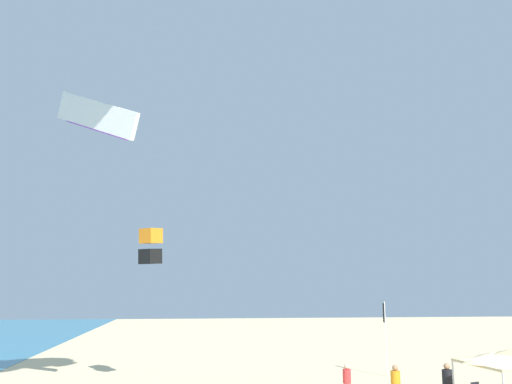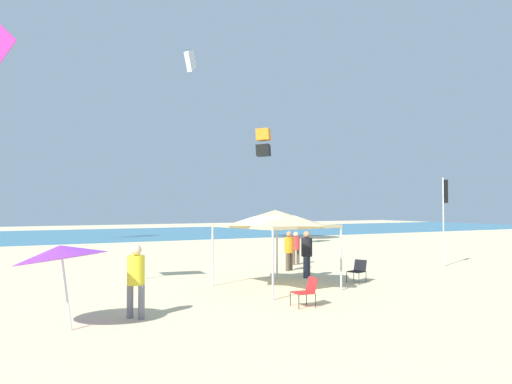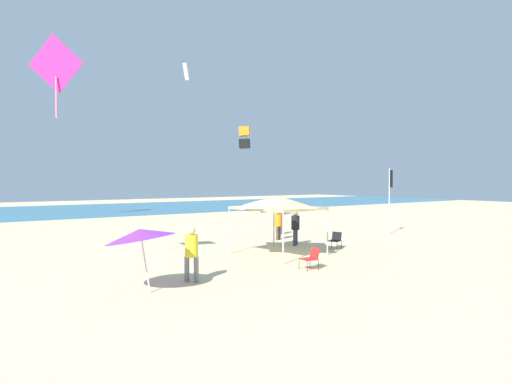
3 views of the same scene
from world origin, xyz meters
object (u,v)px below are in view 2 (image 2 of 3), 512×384
Objects in this scene: beach_umbrella at (60,252)px; folding_chair_near_cooler at (306,290)px; person_beachcomber at (307,250)px; kite_box_orange at (263,143)px; banner_flag at (444,213)px; folding_chair_facing_ocean at (358,269)px; person_by_tent at (136,275)px; kite_parafoil_white at (190,60)px; person_watching_sky at (289,247)px; canopy_tent at (275,219)px; person_kite_handler at (296,245)px.

beach_umbrella reaches higher than folding_chair_near_cooler.
person_beachcomber is 0.97× the size of kite_box_orange.
banner_flag is at bearing -35.54° from person_beachcomber.
folding_chair_facing_ocean is (10.73, 2.37, -1.30)m from beach_umbrella.
banner_flag reaches higher than person_by_tent.
person_by_tent is 24.28m from kite_parafoil_white.
person_watching_sky is 0.91× the size of kite_box_orange.
person_by_tent is (-5.50, -2.40, -1.29)m from canopy_tent.
person_watching_sky is 1.09× the size of person_kite_handler.
beach_umbrella is 10.65m from person_beachcomber.
banner_flag is 2.21× the size of kite_box_orange.
person_beachcomber reaches higher than person_kite_handler.
canopy_tent reaches higher than beach_umbrella.
person_beachcomber reaches higher than folding_chair_facing_ocean.
folding_chair_near_cooler is (-0.86, -3.19, -1.91)m from canopy_tent.
kite_parafoil_white is at bearing 160.03° from folding_chair_facing_ocean.
kite_parafoil_white is at bearing 112.97° from person_by_tent.
canopy_tent reaches higher than person_kite_handler.
kite_box_orange is at bearing 32.09° from person_beachcomber.
person_kite_handler is at bearing 51.35° from canopy_tent.
folding_chair_facing_ocean is 0.20× the size of banner_flag.
beach_umbrella is at bearing 168.04° from person_beachcomber.
person_kite_handler is at bearing 150.13° from folding_chair_facing_ocean.
beach_umbrella is (-7.33, -2.66, -0.62)m from canopy_tent.
kite_parafoil_white reaches higher than person_kite_handler.
banner_flag is (10.17, 1.63, 0.11)m from canopy_tent.
person_beachcomber is 4.37m from person_kite_handler.
beach_umbrella is 1.16× the size of kite_box_orange.
kite_box_orange is at bearing 143.58° from folding_chair_facing_ocean.
folding_chair_near_cooler is 0.20× the size of kite_parafoil_white.
person_beachcomber reaches higher than folding_chair_near_cooler.
canopy_tent is 3.91m from folding_chair_facing_ocean.
person_watching_sky is at bearing 31.98° from beach_umbrella.
person_beachcomber is at bearing -179.87° from banner_flag.
person_watching_sky is (10.23, 6.39, -0.76)m from beach_umbrella.
kite_parafoil_white is at bearing 173.65° from folding_chair_near_cooler.
folding_chair_facing_ocean is 0.43× the size of kite_box_orange.
person_by_tent is 1.18× the size of person_kite_handler.
person_kite_handler is 0.39× the size of kite_parafoil_white.
canopy_tent is at bearing 178.21° from person_beachcomber.
folding_chair_facing_ocean is 17.14m from kite_box_orange.
folding_chair_facing_ocean is at bearing 60.79° from person_by_tent.
person_kite_handler is at bearing -159.70° from kite_box_orange.
kite_box_orange is at bearing 100.08° from banner_flag.
canopy_tent is at bearing -167.36° from kite_box_orange.
person_watching_sky is 0.94× the size of person_beachcomber.
person_watching_sky is 0.43× the size of kite_parafoil_white.
canopy_tent is at bearing 19.96° from beach_umbrella.
person_beachcomber is at bearing 23.71° from beach_umbrella.
person_kite_handler is (-5.78, 3.86, -1.57)m from banner_flag.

